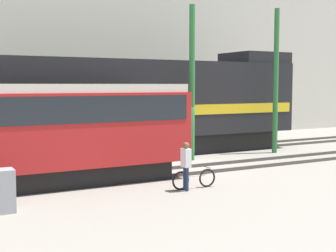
% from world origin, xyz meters
% --- Properties ---
extents(ground_plane, '(120.00, 120.00, 0.00)m').
position_xyz_m(ground_plane, '(0.00, 0.00, 0.00)').
color(ground_plane, gray).
extents(track_near, '(60.00, 1.50, 0.14)m').
position_xyz_m(track_near, '(0.00, -1.36, 0.07)').
color(track_near, '#47423D').
rests_on(track_near, ground).
extents(track_far, '(60.00, 1.50, 0.14)m').
position_xyz_m(track_far, '(0.00, 3.56, 0.07)').
color(track_far, '#47423D').
rests_on(track_far, ground).
extents(building_backdrop, '(41.82, 6.00, 15.57)m').
position_xyz_m(building_backdrop, '(0.00, 12.98, 7.79)').
color(building_backdrop, beige).
rests_on(building_backdrop, ground).
extents(freight_locomotive, '(20.23, 3.04, 5.29)m').
position_xyz_m(freight_locomotive, '(-1.82, 3.56, 2.46)').
color(freight_locomotive, black).
rests_on(freight_locomotive, ground).
extents(streetcar, '(11.51, 2.54, 3.54)m').
position_xyz_m(streetcar, '(-6.99, -1.36, 2.03)').
color(streetcar, black).
rests_on(streetcar, ground).
extents(bicycle, '(1.67, 0.44, 0.70)m').
position_xyz_m(bicycle, '(-2.03, -4.11, 0.32)').
color(bicycle, black).
rests_on(bicycle, ground).
extents(person, '(0.23, 0.37, 1.62)m').
position_xyz_m(person, '(-2.44, -4.25, 0.98)').
color(person, '#232D4C').
rests_on(person, ground).
extents(utility_pole_center, '(0.27, 0.27, 7.17)m').
position_xyz_m(utility_pole_center, '(1.05, 1.10, 3.58)').
color(utility_pole_center, '#2D7238').
rests_on(utility_pole_center, ground).
extents(utility_pole_right, '(0.26, 0.26, 7.37)m').
position_xyz_m(utility_pole_right, '(6.09, 1.10, 3.69)').
color(utility_pole_right, '#2D7238').
rests_on(utility_pole_right, ground).
extents(signal_box, '(0.70, 0.60, 1.20)m').
position_xyz_m(signal_box, '(-8.28, -4.13, 0.60)').
color(signal_box, gray).
rests_on(signal_box, ground).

